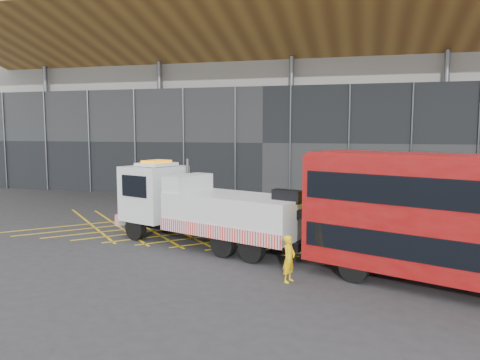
% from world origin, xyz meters
% --- Properties ---
extents(ground_plane, '(120.00, 120.00, 0.00)m').
position_xyz_m(ground_plane, '(0.00, 0.00, 0.00)').
color(ground_plane, '#2C2C2E').
extents(road_markings, '(27.96, 7.16, 0.01)m').
position_xyz_m(road_markings, '(5.60, 0.00, 0.01)').
color(road_markings, yellow).
rests_on(road_markings, ground_plane).
extents(construction_building, '(55.00, 23.97, 18.00)m').
position_xyz_m(construction_building, '(1.92, 18.40, 8.98)').
color(construction_building, gray).
rests_on(construction_building, ground_plane).
extents(recovery_truck, '(10.23, 5.36, 3.62)m').
position_xyz_m(recovery_truck, '(2.42, -2.70, 1.67)').
color(recovery_truck, black).
rests_on(recovery_truck, ground_plane).
extents(bus_towed, '(10.49, 6.03, 4.22)m').
position_xyz_m(bus_towed, '(12.35, -6.30, 2.34)').
color(bus_towed, maroon).
rests_on(bus_towed, ground_plane).
extents(worker, '(0.53, 0.65, 1.55)m').
position_xyz_m(worker, '(6.85, -6.56, 0.77)').
color(worker, yellow).
rests_on(worker, ground_plane).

